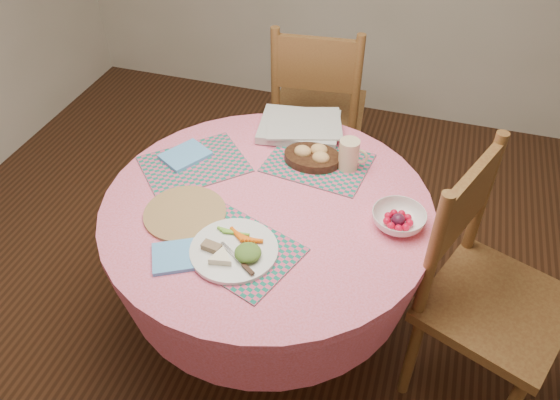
{
  "coord_description": "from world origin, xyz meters",
  "views": [
    {
      "loc": [
        0.5,
        -1.43,
        2.1
      ],
      "look_at": [
        0.05,
        0.0,
        0.78
      ],
      "focal_mm": 35.0,
      "sensor_mm": 36.0,
      "label": 1
    }
  ],
  "objects_px": {
    "chair_right": "(484,289)",
    "dinner_plate": "(235,250)",
    "wicker_trivet": "(185,213)",
    "latte_mug": "(349,155)",
    "dining_table": "(268,240)",
    "fruit_bowl": "(398,219)",
    "chair_back": "(318,109)",
    "bread_bowl": "(313,156)"
  },
  "relations": [
    {
      "from": "dinner_plate",
      "to": "bread_bowl",
      "type": "bearing_deg",
      "value": 78.4
    },
    {
      "from": "chair_right",
      "to": "chair_back",
      "type": "bearing_deg",
      "value": 62.58
    },
    {
      "from": "chair_back",
      "to": "wicker_trivet",
      "type": "height_order",
      "value": "chair_back"
    },
    {
      "from": "latte_mug",
      "to": "fruit_bowl",
      "type": "height_order",
      "value": "latte_mug"
    },
    {
      "from": "fruit_bowl",
      "to": "dinner_plate",
      "type": "bearing_deg",
      "value": -148.71
    },
    {
      "from": "wicker_trivet",
      "to": "fruit_bowl",
      "type": "relative_size",
      "value": 1.3
    },
    {
      "from": "dining_table",
      "to": "wicker_trivet",
      "type": "xyz_separation_m",
      "value": [
        -0.27,
        -0.15,
        0.2
      ]
    },
    {
      "from": "wicker_trivet",
      "to": "latte_mug",
      "type": "xyz_separation_m",
      "value": [
        0.51,
        0.44,
        0.06
      ]
    },
    {
      "from": "chair_back",
      "to": "bread_bowl",
      "type": "xyz_separation_m",
      "value": [
        0.16,
        -0.73,
        0.24
      ]
    },
    {
      "from": "dinner_plate",
      "to": "fruit_bowl",
      "type": "xyz_separation_m",
      "value": [
        0.5,
        0.3,
        0.01
      ]
    },
    {
      "from": "dinner_plate",
      "to": "fruit_bowl",
      "type": "height_order",
      "value": "fruit_bowl"
    },
    {
      "from": "dinner_plate",
      "to": "fruit_bowl",
      "type": "relative_size",
      "value": 1.3
    },
    {
      "from": "wicker_trivet",
      "to": "fruit_bowl",
      "type": "distance_m",
      "value": 0.77
    },
    {
      "from": "latte_mug",
      "to": "fruit_bowl",
      "type": "relative_size",
      "value": 0.55
    },
    {
      "from": "chair_back",
      "to": "wicker_trivet",
      "type": "relative_size",
      "value": 3.48
    },
    {
      "from": "dinner_plate",
      "to": "latte_mug",
      "type": "height_order",
      "value": "latte_mug"
    },
    {
      "from": "wicker_trivet",
      "to": "bread_bowl",
      "type": "relative_size",
      "value": 1.3
    },
    {
      "from": "dinner_plate",
      "to": "bread_bowl",
      "type": "distance_m",
      "value": 0.58
    },
    {
      "from": "chair_right",
      "to": "dinner_plate",
      "type": "bearing_deg",
      "value": 129.66
    },
    {
      "from": "chair_back",
      "to": "latte_mug",
      "type": "relative_size",
      "value": 8.21
    },
    {
      "from": "latte_mug",
      "to": "chair_right",
      "type": "bearing_deg",
      "value": -27.2
    },
    {
      "from": "wicker_trivet",
      "to": "dinner_plate",
      "type": "distance_m",
      "value": 0.28
    },
    {
      "from": "dining_table",
      "to": "fruit_bowl",
      "type": "distance_m",
      "value": 0.53
    },
    {
      "from": "chair_right",
      "to": "latte_mug",
      "type": "height_order",
      "value": "chair_right"
    },
    {
      "from": "wicker_trivet",
      "to": "latte_mug",
      "type": "distance_m",
      "value": 0.68
    },
    {
      "from": "chair_back",
      "to": "bread_bowl",
      "type": "distance_m",
      "value": 0.78
    },
    {
      "from": "dining_table",
      "to": "dinner_plate",
      "type": "height_order",
      "value": "dinner_plate"
    },
    {
      "from": "wicker_trivet",
      "to": "latte_mug",
      "type": "height_order",
      "value": "latte_mug"
    },
    {
      "from": "bread_bowl",
      "to": "dining_table",
      "type": "bearing_deg",
      "value": -108.14
    },
    {
      "from": "fruit_bowl",
      "to": "wicker_trivet",
      "type": "bearing_deg",
      "value": -166.82
    },
    {
      "from": "latte_mug",
      "to": "wicker_trivet",
      "type": "bearing_deg",
      "value": -138.91
    },
    {
      "from": "dinner_plate",
      "to": "wicker_trivet",
      "type": "bearing_deg",
      "value": 152.18
    },
    {
      "from": "dinner_plate",
      "to": "chair_back",
      "type": "bearing_deg",
      "value": 91.76
    },
    {
      "from": "chair_right",
      "to": "chair_back",
      "type": "relative_size",
      "value": 1.02
    },
    {
      "from": "chair_back",
      "to": "latte_mug",
      "type": "distance_m",
      "value": 0.83
    },
    {
      "from": "chair_right",
      "to": "dinner_plate",
      "type": "height_order",
      "value": "chair_right"
    },
    {
      "from": "dining_table",
      "to": "chair_right",
      "type": "relative_size",
      "value": 1.17
    },
    {
      "from": "dinner_plate",
      "to": "bread_bowl",
      "type": "xyz_separation_m",
      "value": [
        0.12,
        0.57,
        0.01
      ]
    },
    {
      "from": "chair_right",
      "to": "fruit_bowl",
      "type": "distance_m",
      "value": 0.41
    },
    {
      "from": "dining_table",
      "to": "chair_back",
      "type": "xyz_separation_m",
      "value": [
        -0.06,
        1.02,
        -0.01
      ]
    },
    {
      "from": "chair_right",
      "to": "dinner_plate",
      "type": "distance_m",
      "value": 0.91
    },
    {
      "from": "chair_right",
      "to": "wicker_trivet",
      "type": "height_order",
      "value": "chair_right"
    }
  ]
}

